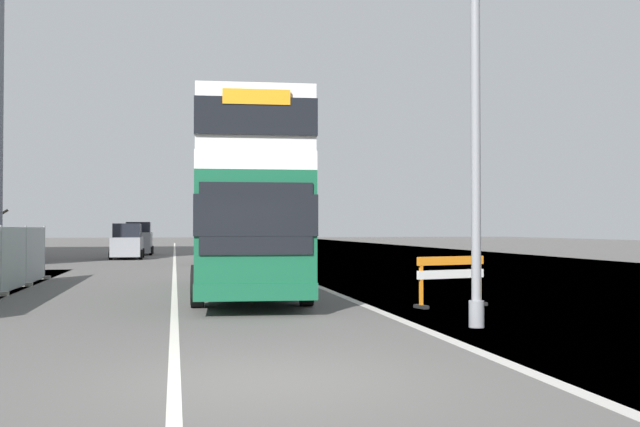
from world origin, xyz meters
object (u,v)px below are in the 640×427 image
at_px(lamppost_foreground, 476,126).
at_px(car_oncoming_near, 215,244).
at_px(double_decker_bus, 248,202).
at_px(roadworks_barrier, 451,274).
at_px(car_receding_mid, 127,242).
at_px(car_receding_far, 139,239).

xyz_separation_m(lamppost_foreground, car_oncoming_near, (-3.51, 24.85, -2.74)).
distance_m(double_decker_bus, roadworks_barrier, 6.47).
xyz_separation_m(double_decker_bus, roadworks_barrier, (4.38, -4.39, -1.85)).
xyz_separation_m(car_oncoming_near, car_receding_mid, (-4.88, 8.09, -0.07)).
distance_m(double_decker_bus, car_oncoming_near, 17.05).
distance_m(car_oncoming_near, car_receding_far, 15.62).
height_order(lamppost_foreground, car_receding_far, lamppost_foreground).
distance_m(roadworks_barrier, car_receding_far, 37.40).
relative_size(double_decker_bus, roadworks_barrier, 6.10).
relative_size(car_oncoming_near, car_receding_mid, 0.89).
xyz_separation_m(roadworks_barrier, car_receding_mid, (-9.27, 29.45, 0.23)).
bearing_deg(double_decker_bus, car_oncoming_near, 90.02).
bearing_deg(roadworks_barrier, double_decker_bus, 134.91).
distance_m(lamppost_foreground, car_receding_far, 40.69).
xyz_separation_m(double_decker_bus, lamppost_foreground, (3.51, -7.88, 1.18)).
distance_m(double_decker_bus, lamppost_foreground, 8.70).
bearing_deg(car_receding_mid, double_decker_bus, -78.96).
bearing_deg(lamppost_foreground, roadworks_barrier, 75.94).
relative_size(double_decker_bus, car_receding_mid, 2.51).
height_order(double_decker_bus, car_receding_far, double_decker_bus).
bearing_deg(car_receding_far, double_decker_bus, -81.91).
xyz_separation_m(double_decker_bus, car_receding_mid, (-4.89, 25.06, -1.63)).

